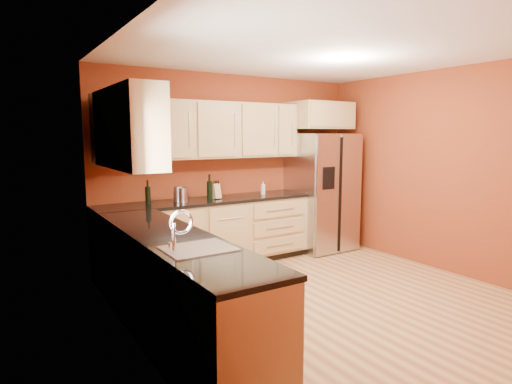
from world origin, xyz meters
TOP-DOWN VIEW (x-y plane):
  - floor at (0.00, 0.00)m, footprint 4.00×4.00m
  - ceiling at (0.00, 0.00)m, footprint 4.00×4.00m
  - wall_back at (0.00, 2.00)m, footprint 4.00×0.04m
  - wall_left at (-2.00, 0.00)m, footprint 0.04×4.00m
  - wall_right at (2.00, 0.00)m, footprint 0.04×4.00m
  - base_cabinets_back at (-0.55, 1.70)m, footprint 2.90×0.60m
  - base_cabinets_left at (-1.70, 0.00)m, footprint 0.60×2.80m
  - countertop_back at (-0.55, 1.69)m, footprint 2.90×0.62m
  - countertop_left at (-1.69, 0.00)m, footprint 0.62×2.80m
  - upper_cabinets_back at (-0.25, 1.83)m, footprint 2.30×0.33m
  - upper_cabinets_left at (-1.83, 0.72)m, footprint 0.33×1.35m
  - corner_upper_cabinet at (-1.67, 1.67)m, footprint 0.67×0.67m
  - over_fridge_cabinet at (1.35, 1.70)m, footprint 0.92×0.60m
  - refrigerator at (1.35, 1.62)m, footprint 0.90×0.75m
  - window at (-1.98, -0.50)m, footprint 0.03×0.90m
  - sink_faucet at (-1.69, -0.50)m, footprint 0.50×0.42m
  - canister_left at (-0.95, 1.72)m, footprint 0.13×0.13m
  - canister_right at (-0.92, 1.64)m, footprint 0.13×0.13m
  - wine_bottle_a at (-1.34, 1.71)m, footprint 0.08×0.08m
  - wine_bottle_b at (-0.52, 1.69)m, footprint 0.10×0.10m
  - knife_block at (-0.43, 1.68)m, footprint 0.12×0.11m
  - soap_dispenser at (0.33, 1.70)m, footprint 0.07×0.07m

SIDE VIEW (x-z plane):
  - floor at x=0.00m, z-range 0.00..0.00m
  - base_cabinets_back at x=-0.55m, z-range 0.00..0.88m
  - base_cabinets_left at x=-1.70m, z-range 0.00..0.88m
  - refrigerator at x=1.35m, z-range 0.00..1.78m
  - countertop_back at x=-0.55m, z-range 0.88..0.92m
  - countertop_left at x=-1.69m, z-range 0.88..0.92m
  - canister_right at x=-0.92m, z-range 0.92..1.10m
  - soap_dispenser at x=0.33m, z-range 0.92..1.10m
  - canister_left at x=-0.95m, z-range 0.92..1.11m
  - knife_block at x=-0.43m, z-range 0.92..1.12m
  - wine_bottle_a at x=-1.34m, z-range 0.92..1.22m
  - sink_faucet at x=-1.69m, z-range 0.92..1.22m
  - wine_bottle_b at x=-0.52m, z-range 0.92..1.25m
  - wall_back at x=0.00m, z-range 0.00..2.60m
  - wall_left at x=-2.00m, z-range 0.00..2.60m
  - wall_right at x=2.00m, z-range 0.00..2.60m
  - window at x=-1.98m, z-range 1.05..2.05m
  - upper_cabinets_back at x=-0.25m, z-range 1.45..2.20m
  - upper_cabinets_left at x=-1.83m, z-range 1.45..2.20m
  - corner_upper_cabinet at x=-1.67m, z-range 1.45..2.20m
  - over_fridge_cabinet at x=1.35m, z-range 1.85..2.25m
  - ceiling at x=0.00m, z-range 2.60..2.60m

